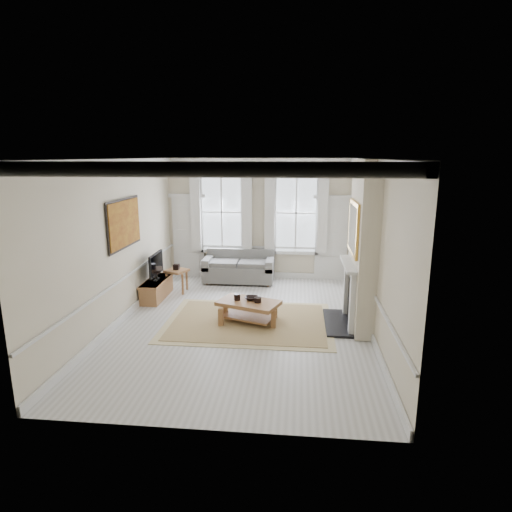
# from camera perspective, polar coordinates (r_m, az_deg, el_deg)

# --- Properties ---
(floor) EXTENTS (7.20, 7.20, 0.00)m
(floor) POSITION_cam_1_polar(r_m,az_deg,el_deg) (9.12, -1.80, -9.02)
(floor) COLOR #B7B5AD
(floor) RESTS_ON ground
(ceiling) EXTENTS (7.20, 7.20, 0.00)m
(ceiling) POSITION_cam_1_polar(r_m,az_deg,el_deg) (8.44, -1.97, 12.86)
(ceiling) COLOR white
(ceiling) RESTS_ON back_wall
(back_wall) EXTENTS (5.20, 0.00, 5.20)m
(back_wall) POSITION_cam_1_polar(r_m,az_deg,el_deg) (12.15, 0.37, 4.93)
(back_wall) COLOR beige
(back_wall) RESTS_ON floor
(left_wall) EXTENTS (0.00, 7.20, 7.20)m
(left_wall) POSITION_cam_1_polar(r_m,az_deg,el_deg) (9.33, -17.93, 1.75)
(left_wall) COLOR beige
(left_wall) RESTS_ON floor
(right_wall) EXTENTS (0.00, 7.20, 7.20)m
(right_wall) POSITION_cam_1_polar(r_m,az_deg,el_deg) (8.67, 15.41, 1.09)
(right_wall) COLOR beige
(right_wall) RESTS_ON floor
(window_left) EXTENTS (1.26, 0.20, 2.20)m
(window_left) POSITION_cam_1_polar(r_m,az_deg,el_deg) (12.21, -4.59, 5.88)
(window_left) COLOR #B2BCC6
(window_left) RESTS_ON back_wall
(window_right) EXTENTS (1.26, 0.20, 2.20)m
(window_right) POSITION_cam_1_polar(r_m,az_deg,el_deg) (12.02, 5.37, 5.74)
(window_right) COLOR #B2BCC6
(window_right) RESTS_ON back_wall
(door_left) EXTENTS (0.90, 0.08, 2.30)m
(door_left) POSITION_cam_1_polar(r_m,az_deg,el_deg) (12.56, -9.01, 2.49)
(door_left) COLOR silver
(door_left) RESTS_ON floor
(door_right) EXTENTS (0.90, 0.08, 2.30)m
(door_right) POSITION_cam_1_polar(r_m,az_deg,el_deg) (12.18, 10.00, 2.13)
(door_right) COLOR silver
(door_right) RESTS_ON floor
(painting) EXTENTS (0.05, 1.66, 1.06)m
(painting) POSITION_cam_1_polar(r_m,az_deg,el_deg) (9.52, -17.14, 4.17)
(painting) COLOR #AC781D
(painting) RESTS_ON left_wall
(chimney_breast) EXTENTS (0.35, 1.70, 3.38)m
(chimney_breast) POSITION_cam_1_polar(r_m,az_deg,el_deg) (8.84, 14.08, 1.39)
(chimney_breast) COLOR beige
(chimney_breast) RESTS_ON floor
(hearth) EXTENTS (0.55, 1.50, 0.05)m
(hearth) POSITION_cam_1_polar(r_m,az_deg,el_deg) (9.27, 10.87, -8.73)
(hearth) COLOR black
(hearth) RESTS_ON floor
(fireplace) EXTENTS (0.21, 1.45, 1.33)m
(fireplace) POSITION_cam_1_polar(r_m,az_deg,el_deg) (9.05, 12.32, -4.57)
(fireplace) COLOR silver
(fireplace) RESTS_ON floor
(mirror) EXTENTS (0.06, 1.26, 1.06)m
(mirror) POSITION_cam_1_polar(r_m,az_deg,el_deg) (8.75, 12.81, 3.67)
(mirror) COLOR gold
(mirror) RESTS_ON chimney_breast
(sofa) EXTENTS (1.93, 0.94, 0.88)m
(sofa) POSITION_cam_1_polar(r_m,az_deg,el_deg) (11.99, -2.26, -1.70)
(sofa) COLOR #5A5A58
(sofa) RESTS_ON floor
(side_table) EXTENTS (0.64, 0.64, 0.60)m
(side_table) POSITION_cam_1_polar(r_m,az_deg,el_deg) (11.21, -10.53, -2.34)
(side_table) COLOR brown
(side_table) RESTS_ON floor
(rug) EXTENTS (3.50, 2.60, 0.02)m
(rug) POSITION_cam_1_polar(r_m,az_deg,el_deg) (9.20, -0.99, -8.73)
(rug) COLOR #A58655
(rug) RESTS_ON floor
(coffee_table) EXTENTS (1.42, 1.11, 0.47)m
(coffee_table) POSITION_cam_1_polar(r_m,az_deg,el_deg) (9.07, -0.99, -6.53)
(coffee_table) COLOR brown
(coffee_table) RESTS_ON rug
(ceramic_pot_a) EXTENTS (0.14, 0.14, 0.14)m
(ceramic_pot_a) POSITION_cam_1_polar(r_m,az_deg,el_deg) (9.10, -2.53, -5.49)
(ceramic_pot_a) COLOR black
(ceramic_pot_a) RESTS_ON coffee_table
(ceramic_pot_b) EXTENTS (0.15, 0.15, 0.11)m
(ceramic_pot_b) POSITION_cam_1_polar(r_m,az_deg,el_deg) (8.95, 0.24, -5.88)
(ceramic_pot_b) COLOR black
(ceramic_pot_b) RESTS_ON coffee_table
(bowl) EXTENTS (0.30, 0.30, 0.07)m
(bowl) POSITION_cam_1_polar(r_m,az_deg,el_deg) (9.12, -0.61, -5.65)
(bowl) COLOR black
(bowl) RESTS_ON coffee_table
(tv_stand) EXTENTS (0.42, 1.31, 0.47)m
(tv_stand) POSITION_cam_1_polar(r_m,az_deg,el_deg) (10.90, -13.11, -4.31)
(tv_stand) COLOR brown
(tv_stand) RESTS_ON floor
(tv) EXTENTS (0.08, 0.90, 0.68)m
(tv) POSITION_cam_1_polar(r_m,az_deg,el_deg) (10.72, -13.17, -1.10)
(tv) COLOR black
(tv) RESTS_ON tv_stand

